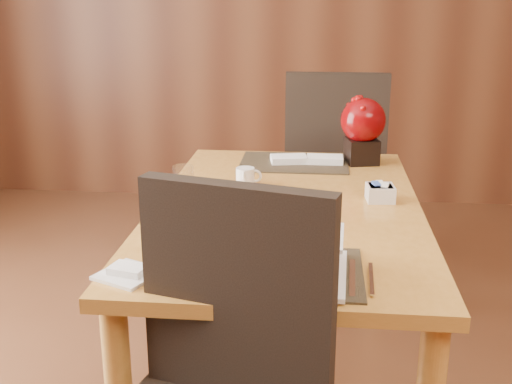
# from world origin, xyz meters

# --- Properties ---
(dining_table) EXTENTS (0.90, 1.50, 0.75)m
(dining_table) POSITION_xyz_m (0.00, 0.60, 0.65)
(dining_table) COLOR #C88937
(dining_table) RESTS_ON ground
(placemat_near) EXTENTS (0.45, 0.33, 0.01)m
(placemat_near) POSITION_xyz_m (0.00, 0.05, 0.75)
(placemat_near) COLOR black
(placemat_near) RESTS_ON dining_table
(placemat_far) EXTENTS (0.45, 0.33, 0.01)m
(placemat_far) POSITION_xyz_m (0.00, 1.15, 0.75)
(placemat_far) COLOR black
(placemat_far) RESTS_ON dining_table
(soup_setting) EXTENTS (0.31, 0.31, 0.12)m
(soup_setting) POSITION_xyz_m (0.03, 0.03, 0.81)
(soup_setting) COLOR white
(soup_setting) RESTS_ON dining_table
(coffee_cup) EXTENTS (0.17, 0.17, 0.09)m
(coffee_cup) POSITION_xyz_m (-0.21, 0.48, 0.79)
(coffee_cup) COLOR white
(coffee_cup) RESTS_ON dining_table
(water_glass) EXTENTS (0.09, 0.09, 0.16)m
(water_glass) POSITION_xyz_m (-0.33, 0.49, 0.83)
(water_glass) COLOR white
(water_glass) RESTS_ON dining_table
(creamer_jug) EXTENTS (0.09, 0.09, 0.06)m
(creamer_jug) POSITION_xyz_m (-0.17, 0.82, 0.78)
(creamer_jug) COLOR white
(creamer_jug) RESTS_ON dining_table
(sugar_caddy) EXTENTS (0.10, 0.10, 0.06)m
(sugar_caddy) POSITION_xyz_m (0.32, 0.68, 0.78)
(sugar_caddy) COLOR white
(sugar_caddy) RESTS_ON dining_table
(berry_decor) EXTENTS (0.19, 0.19, 0.28)m
(berry_decor) POSITION_xyz_m (0.28, 1.18, 0.91)
(berry_decor) COLOR black
(berry_decor) RESTS_ON dining_table
(napkins_far) EXTENTS (0.31, 0.13, 0.03)m
(napkins_far) POSITION_xyz_m (0.06, 1.15, 0.77)
(napkins_far) COLOR white
(napkins_far) RESTS_ON dining_table
(bread_plate) EXTENTS (0.18, 0.18, 0.01)m
(bread_plate) POSITION_xyz_m (-0.37, -0.01, 0.75)
(bread_plate) COLOR white
(bread_plate) RESTS_ON dining_table
(far_chair) EXTENTS (0.51, 0.51, 1.08)m
(far_chair) POSITION_xyz_m (0.18, 1.68, 0.61)
(far_chair) COLOR black
(far_chair) RESTS_ON ground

